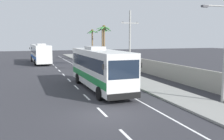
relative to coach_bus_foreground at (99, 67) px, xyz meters
name	(u,v)px	position (x,y,z in m)	size (l,w,h in m)	color
ground_plane	(105,115)	(-1.86, -7.37, -2.00)	(160.00, 160.00, 0.00)	#303035
sidewalk_kerb	(136,80)	(4.94, 2.63, -1.93)	(3.20, 90.00, 0.14)	gray
lane_markings	(86,77)	(0.33, 6.90, -2.00)	(3.57, 71.00, 0.01)	white
boundary_wall	(150,67)	(8.74, 6.63, -1.08)	(0.24, 60.00, 1.85)	#9E998E
coach_bus_foreground	(99,67)	(0.00, 0.00, 0.00)	(3.13, 11.30, 3.85)	silver
coach_bus_far_lane	(40,53)	(-3.78, 25.51, -0.09)	(3.44, 11.82, 3.68)	white
motorcycle_beside_bus	(99,70)	(2.41, 8.51, -1.36)	(0.56, 1.96, 1.55)	black
pedestrian_near_kerb	(110,63)	(5.01, 11.34, -0.95)	(0.36, 0.36, 1.74)	gold
utility_pole_mid	(130,41)	(6.48, 7.91, 2.25)	(2.45, 0.24, 8.14)	#9E9E99
palm_nearest	(92,39)	(7.18, 29.35, 2.38)	(2.49, 2.63, 6.50)	brown
palm_second	(104,39)	(5.86, 16.99, 2.54)	(2.77, 2.64, 6.74)	brown
palm_third	(102,38)	(8.62, 26.80, 2.75)	(2.91, 2.93, 6.87)	brown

